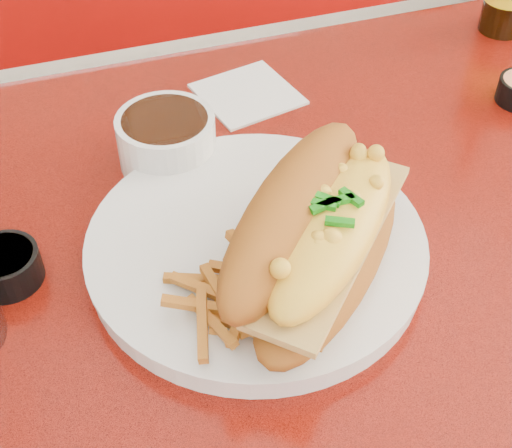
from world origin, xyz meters
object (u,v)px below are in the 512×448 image
object	(u,v)px
diner_table	(365,353)
dinner_plate	(256,247)
mac_hoagie	(318,233)
sauce_cup_left	(5,265)
gravy_ramekin	(167,139)
booth_bench_far	(188,147)
fork	(332,210)

from	to	relation	value
diner_table	dinner_plate	xyz separation A→B (m)	(-0.11, 0.03, 0.17)
dinner_plate	mac_hoagie	size ratio (longest dim) A/B	1.22
diner_table	mac_hoagie	world-z (taller)	mac_hoagie
mac_hoagie	sauce_cup_left	world-z (taller)	mac_hoagie
gravy_ramekin	sauce_cup_left	xyz separation A→B (m)	(-0.17, -0.11, -0.01)
booth_bench_far	gravy_ramekin	bearing A→B (deg)	-103.85
fork	diner_table	bearing A→B (deg)	-125.65
fork	sauce_cup_left	world-z (taller)	sauce_cup_left
gravy_ramekin	sauce_cup_left	distance (m)	0.20
dinner_plate	gravy_ramekin	bearing A→B (deg)	105.08
fork	dinner_plate	bearing A→B (deg)	113.17
diner_table	booth_bench_far	size ratio (longest dim) A/B	1.03
mac_hoagie	sauce_cup_left	size ratio (longest dim) A/B	3.97
diner_table	booth_bench_far	bearing A→B (deg)	90.00
fork	booth_bench_far	bearing A→B (deg)	11.25
booth_bench_far	mac_hoagie	bearing A→B (deg)	-95.39
booth_bench_far	sauce_cup_left	bearing A→B (deg)	-113.73
gravy_ramekin	diner_table	bearing A→B (deg)	-49.84
diner_table	gravy_ramekin	xyz separation A→B (m)	(-0.15, 0.18, 0.19)
mac_hoagie	fork	size ratio (longest dim) A/B	1.72
gravy_ramekin	dinner_plate	bearing A→B (deg)	-74.92
dinner_plate	gravy_ramekin	distance (m)	0.16
fork	gravy_ramekin	world-z (taller)	gravy_ramekin
gravy_ramekin	mac_hoagie	bearing A→B (deg)	-69.65
dinner_plate	sauce_cup_left	xyz separation A→B (m)	(-0.21, 0.04, 0.00)
diner_table	booth_bench_far	world-z (taller)	booth_bench_far
diner_table	dinner_plate	distance (m)	0.21
mac_hoagie	fork	distance (m)	0.09
fork	gravy_ramekin	size ratio (longest dim) A/B	1.13
fork	gravy_ramekin	xyz separation A→B (m)	(-0.12, 0.14, 0.01)
mac_hoagie	diner_table	bearing A→B (deg)	-30.05
dinner_plate	gravy_ramekin	xyz separation A→B (m)	(-0.04, 0.15, 0.02)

